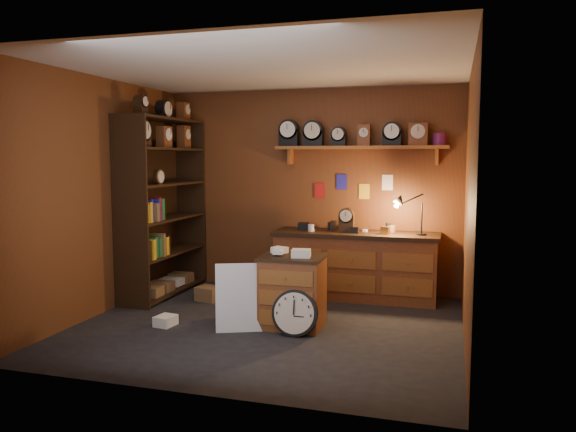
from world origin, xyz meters
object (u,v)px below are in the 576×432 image
Objects in this scene: shelving_unit at (161,199)px; big_round_clock at (295,313)px; low_cabinet at (293,288)px; workbench at (356,261)px.

big_round_clock is (2.15, -1.20, -1.02)m from shelving_unit.
shelving_unit is 3.02× the size of low_cabinet.
shelving_unit is 2.39m from low_cabinet.
big_round_clock is at bearing -29.17° from shelving_unit.
big_round_clock is (0.10, -0.29, -0.18)m from low_cabinet.
workbench is 2.44× the size of low_cabinet.
low_cabinet is 1.80× the size of big_round_clock.
workbench is at bearing 79.03° from big_round_clock.
shelving_unit is 5.44× the size of big_round_clock.
shelving_unit reaches higher than big_round_clock.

